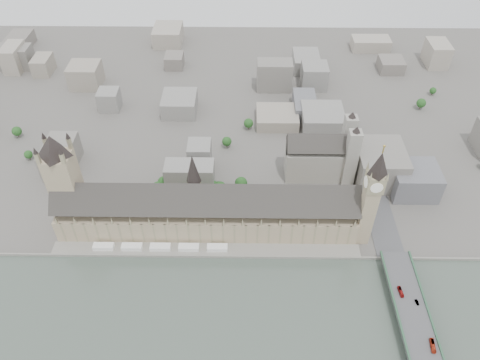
{
  "coord_description": "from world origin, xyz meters",
  "views": [
    {
      "loc": [
        33.27,
        -268.96,
        323.46
      ],
      "look_at": [
        29.29,
        43.97,
        37.98
      ],
      "focal_mm": 35.0,
      "sensor_mm": 36.0,
      "label": 1
    }
  ],
  "objects_px": {
    "westminster_bridge": "(416,333)",
    "car_silver": "(417,302)",
    "palace_of_westminster": "(207,211)",
    "red_bus_south": "(433,346)",
    "victoria_tower": "(63,178)",
    "westminster_abbey": "(322,156)",
    "elizabeth_tower": "(372,193)",
    "red_bus_north": "(401,292)"
  },
  "relations": [
    {
      "from": "westminster_bridge",
      "to": "car_silver",
      "type": "xyz_separation_m",
      "value": [
        5.24,
        22.77,
        5.95
      ]
    },
    {
      "from": "westminster_bridge",
      "to": "westminster_abbey",
      "type": "distance_m",
      "value": 190.56
    },
    {
      "from": "westminster_bridge",
      "to": "red_bus_north",
      "type": "distance_m",
      "value": 32.94
    },
    {
      "from": "victoria_tower",
      "to": "westminster_abbey",
      "type": "height_order",
      "value": "victoria_tower"
    },
    {
      "from": "victoria_tower",
      "to": "westminster_bridge",
      "type": "relative_size",
      "value": 0.31
    },
    {
      "from": "palace_of_westminster",
      "to": "red_bus_north",
      "type": "xyz_separation_m",
      "value": [
        156.73,
        -75.34,
        -11.09
      ]
    },
    {
      "from": "elizabeth_tower",
      "to": "red_bus_north",
      "type": "height_order",
      "value": "elizabeth_tower"
    },
    {
      "from": "car_silver",
      "to": "red_bus_north",
      "type": "bearing_deg",
      "value": 129.72
    },
    {
      "from": "victoria_tower",
      "to": "westminster_bridge",
      "type": "height_order",
      "value": "victoria_tower"
    },
    {
      "from": "victoria_tower",
      "to": "red_bus_north",
      "type": "relative_size",
      "value": 10.17
    },
    {
      "from": "palace_of_westminster",
      "to": "westminster_abbey",
      "type": "relative_size",
      "value": 3.9
    },
    {
      "from": "palace_of_westminster",
      "to": "westminster_bridge",
      "type": "xyz_separation_m",
      "value": [
        162.0,
        -107.2,
        -17.58
      ]
    },
    {
      "from": "palace_of_westminster",
      "to": "red_bus_south",
      "type": "height_order",
      "value": "palace_of_westminster"
    },
    {
      "from": "westminster_bridge",
      "to": "westminster_abbey",
      "type": "height_order",
      "value": "westminster_abbey"
    },
    {
      "from": "westminster_bridge",
      "to": "victoria_tower",
      "type": "bearing_deg",
      "value": 158.22
    },
    {
      "from": "red_bus_north",
      "to": "elizabeth_tower",
      "type": "bearing_deg",
      "value": 101.88
    },
    {
      "from": "palace_of_westminster",
      "to": "victoria_tower",
      "type": "height_order",
      "value": "victoria_tower"
    },
    {
      "from": "red_bus_south",
      "to": "car_silver",
      "type": "bearing_deg",
      "value": 97.72
    },
    {
      "from": "westminster_abbey",
      "to": "victoria_tower",
      "type": "bearing_deg",
      "value": -163.5
    },
    {
      "from": "victoria_tower",
      "to": "car_silver",
      "type": "relative_size",
      "value": 20.02
    },
    {
      "from": "victoria_tower",
      "to": "red_bus_south",
      "type": "relative_size",
      "value": 8.88
    },
    {
      "from": "elizabeth_tower",
      "to": "red_bus_south",
      "type": "xyz_separation_m",
      "value": [
        30.65,
        -108.86,
        -46.27
      ]
    },
    {
      "from": "palace_of_westminster",
      "to": "red_bus_north",
      "type": "relative_size",
      "value": 26.96
    },
    {
      "from": "palace_of_westminster",
      "to": "elizabeth_tower",
      "type": "height_order",
      "value": "elizabeth_tower"
    },
    {
      "from": "palace_of_westminster",
      "to": "westminster_bridge",
      "type": "distance_m",
      "value": 195.05
    },
    {
      "from": "westminster_bridge",
      "to": "red_bus_south",
      "type": "bearing_deg",
      "value": -63.54
    },
    {
      "from": "palace_of_westminster",
      "to": "car_silver",
      "type": "relative_size",
      "value": 53.04
    },
    {
      "from": "elizabeth_tower",
      "to": "red_bus_south",
      "type": "relative_size",
      "value": 9.54
    },
    {
      "from": "victoria_tower",
      "to": "palace_of_westminster",
      "type": "bearing_deg",
      "value": -2.96
    },
    {
      "from": "palace_of_westminster",
      "to": "red_bus_south",
      "type": "xyz_separation_m",
      "value": [
        168.65,
        -120.56,
        -10.89
      ]
    },
    {
      "from": "victoria_tower",
      "to": "red_bus_north",
      "type": "height_order",
      "value": "victoria_tower"
    },
    {
      "from": "westminster_abbey",
      "to": "westminster_bridge",
      "type": "bearing_deg",
      "value": -74.36
    },
    {
      "from": "red_bus_north",
      "to": "red_bus_south",
      "type": "distance_m",
      "value": 46.76
    },
    {
      "from": "victoria_tower",
      "to": "car_silver",
      "type": "bearing_deg",
      "value": -17.42
    },
    {
      "from": "westminster_abbey",
      "to": "red_bus_north",
      "type": "bearing_deg",
      "value": -73.09
    },
    {
      "from": "elizabeth_tower",
      "to": "red_bus_south",
      "type": "bearing_deg",
      "value": -74.28
    },
    {
      "from": "victoria_tower",
      "to": "westminster_abbey",
      "type": "bearing_deg",
      "value": 16.5
    },
    {
      "from": "elizabeth_tower",
      "to": "westminster_abbey",
      "type": "bearing_deg",
      "value": 107.29
    },
    {
      "from": "palace_of_westminster",
      "to": "red_bus_north",
      "type": "bearing_deg",
      "value": -25.67
    },
    {
      "from": "red_bus_south",
      "to": "palace_of_westminster",
      "type": "bearing_deg",
      "value": 149.93
    },
    {
      "from": "palace_of_westminster",
      "to": "elizabeth_tower",
      "type": "distance_m",
      "value": 142.94
    },
    {
      "from": "elizabeth_tower",
      "to": "victoria_tower",
      "type": "distance_m",
      "value": 260.64
    }
  ]
}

